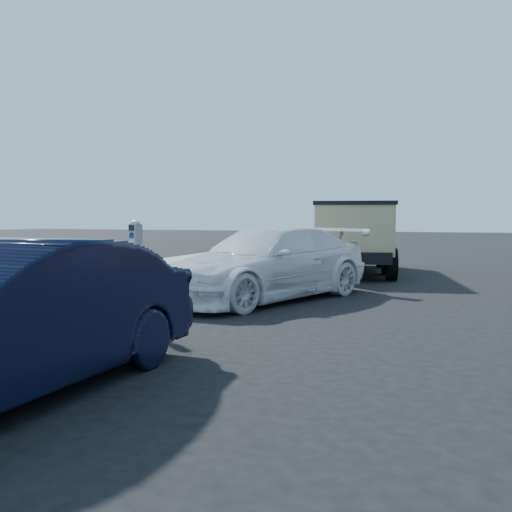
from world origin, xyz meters
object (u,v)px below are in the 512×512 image
(parking_meter, at_px, (135,247))
(navy_sedan, at_px, (2,320))
(dump_truck, at_px, (352,232))
(white_wagon, at_px, (269,263))

(parking_meter, bearing_deg, navy_sedan, -53.91)
(parking_meter, bearing_deg, dump_truck, 105.03)
(parking_meter, relative_size, navy_sedan, 0.34)
(parking_meter, distance_m, navy_sedan, 3.38)
(parking_meter, xyz_separation_m, dump_truck, (1.50, 9.62, 0.02))
(white_wagon, bearing_deg, navy_sedan, -69.53)
(white_wagon, relative_size, dump_truck, 0.86)
(parking_meter, height_order, dump_truck, dump_truck)
(parking_meter, bearing_deg, white_wagon, 98.19)
(navy_sedan, distance_m, dump_truck, 12.92)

